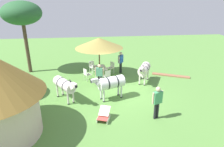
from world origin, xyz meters
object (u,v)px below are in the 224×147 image
object	(u,v)px
shade_umbrella	(99,43)
patio_chair_west_end	(111,67)
acacia_tree_far_lawn	(22,14)
zebra_nearest_camera	(65,85)
guest_beside_umbrella	(99,74)
striped_lounge_chair	(104,116)
patio_chair_near_hut	(92,66)
zebra_toward_hut	(144,69)
patio_dining_table	(100,68)
zebra_by_umbrella	(110,83)
guest_behind_table	(121,61)
standing_watcher	(157,100)
patio_chair_east_end	(87,74)
patio_chair_near_lawn	(107,75)

from	to	relation	value
shade_umbrella	patio_chair_west_end	world-z (taller)	shade_umbrella
acacia_tree_far_lawn	zebra_nearest_camera	bearing A→B (deg)	-146.84
guest_beside_umbrella	striped_lounge_chair	size ratio (longest dim) A/B	1.70
patio_chair_near_hut	zebra_toward_hut	size ratio (longest dim) A/B	0.47
patio_chair_west_end	patio_chair_near_hut	xyz separation A→B (m)	(0.38, 1.50, 0.00)
patio_dining_table	zebra_by_umbrella	size ratio (longest dim) A/B	0.66
guest_beside_umbrella	zebra_nearest_camera	bearing A→B (deg)	50.28
zebra_toward_hut	patio_chair_near_hut	bearing A→B (deg)	-7.83
patio_chair_near_hut	guest_behind_table	bearing A→B (deg)	141.21
patio_chair_near_hut	standing_watcher	bearing A→B (deg)	86.30
guest_behind_table	zebra_toward_hut	distance (m)	2.42
shade_umbrella	zebra_by_umbrella	size ratio (longest dim) A/B	1.64
shade_umbrella	standing_watcher	size ratio (longest dim) A/B	1.97
standing_watcher	patio_chair_near_hut	bearing A→B (deg)	93.26
patio_chair_west_end	zebra_by_umbrella	xyz separation A→B (m)	(-4.20, 0.50, 0.51)
patio_chair_west_end	guest_behind_table	xyz separation A→B (m)	(-0.06, -0.73, 0.51)
patio_chair_east_end	zebra_by_umbrella	xyz separation A→B (m)	(-2.92, -1.44, 0.51)
patio_chair_west_end	patio_chair_near_lawn	world-z (taller)	same
acacia_tree_far_lawn	guest_beside_umbrella	bearing A→B (deg)	-122.63
shade_umbrella	guest_beside_umbrella	world-z (taller)	shade_umbrella
patio_dining_table	standing_watcher	world-z (taller)	standing_watcher
patio_chair_near_hut	guest_beside_umbrella	bearing A→B (deg)	71.03
acacia_tree_far_lawn	striped_lounge_chair	bearing A→B (deg)	-143.90
standing_watcher	zebra_toward_hut	distance (m)	4.51
patio_chair_west_end	guest_beside_umbrella	bearing A→B (deg)	122.69
standing_watcher	striped_lounge_chair	xyz separation A→B (m)	(0.12, 2.66, -0.81)
zebra_by_umbrella	patio_chair_near_lawn	bearing A→B (deg)	-20.45
acacia_tree_far_lawn	zebra_by_umbrella	bearing A→B (deg)	-130.96
standing_watcher	zebra_toward_hut	xyz separation A→B (m)	(4.48, -0.50, -0.09)
patio_dining_table	zebra_nearest_camera	distance (m)	4.09
striped_lounge_chair	zebra_toward_hut	bearing A→B (deg)	-106.24
guest_behind_table	zebra_toward_hut	size ratio (longest dim) A/B	0.89
patio_chair_near_lawn	acacia_tree_far_lawn	size ratio (longest dim) A/B	0.16
shade_umbrella	standing_watcher	xyz separation A→B (m)	(-5.89, -2.54, -1.55)
standing_watcher	zebra_by_umbrella	xyz separation A→B (m)	(2.34, 2.08, -0.03)
patio_chair_east_end	acacia_tree_far_lawn	size ratio (longest dim) A/B	0.16
patio_chair_east_end	patio_chair_near_lawn	world-z (taller)	same
standing_watcher	guest_beside_umbrella	bearing A→B (deg)	102.30
patio_chair_near_hut	patio_chair_west_end	bearing A→B (deg)	138.19
shade_umbrella	zebra_toward_hut	size ratio (longest dim) A/B	1.80
shade_umbrella	standing_watcher	world-z (taller)	shade_umbrella
patio_chair_west_end	zebra_by_umbrella	size ratio (longest dim) A/B	0.43
zebra_by_umbrella	patio_chair_near_hut	bearing A→B (deg)	-8.01
standing_watcher	striped_lounge_chair	world-z (taller)	standing_watcher
patio_chair_near_lawn	zebra_nearest_camera	distance (m)	3.59
patio_chair_east_end	zebra_toward_hut	size ratio (longest dim) A/B	0.47
patio_chair_near_lawn	patio_chair_east_end	bearing A→B (deg)	139.47
patio_chair_near_lawn	acacia_tree_far_lawn	xyz separation A→B (m)	(2.70, 5.98, 4.02)
zebra_nearest_camera	acacia_tree_far_lawn	bearing A→B (deg)	-92.24
zebra_nearest_camera	patio_dining_table	bearing A→B (deg)	-158.09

